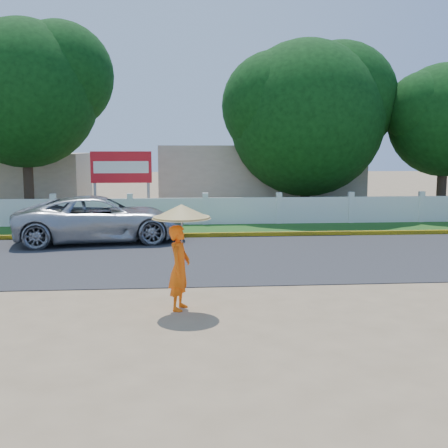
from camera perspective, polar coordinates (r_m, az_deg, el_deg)
The scene contains 11 objects.
ground at distance 11.73m, azimuth 0.81°, elevation -7.64°, with size 120.00×120.00×0.00m, color #9E8460.
road at distance 16.10m, azimuth -0.73°, elevation -3.34°, with size 60.00×7.00×0.02m, color #38383A.
grass_verge at distance 21.26m, azimuth -1.71°, elevation -0.59°, with size 60.00×3.50×0.03m, color #2D601E.
curb at distance 19.57m, azimuth -1.45°, elevation -1.13°, with size 40.00×0.18×0.16m, color yellow.
fence at distance 22.63m, azimuth -1.91°, elevation 1.29°, with size 40.00×0.10×1.10m, color silver.
building_near at distance 29.58m, azimuth 3.26°, elevation 4.86°, with size 10.00×6.00×3.20m, color #B7AD99.
building_far at distance 31.59m, azimuth -21.14°, elevation 4.17°, with size 8.00×5.00×2.80m, color #B7AD99.
vehicle at distance 18.97m, azimuth -12.46°, elevation 0.50°, with size 2.55×5.53×1.54m, color #A9ACB1.
monk_with_parasol at distance 10.77m, azimuth -4.45°, elevation -1.77°, with size 1.13×1.13×2.05m.
billboard at distance 23.69m, azimuth -10.39°, elevation 5.32°, with size 2.50×0.13×2.95m.
tree_row at distance 26.18m, azimuth 7.38°, elevation 11.84°, with size 35.99×7.30×9.43m.
Camera 1 is at (-1.09, -11.25, 3.13)m, focal length 45.00 mm.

